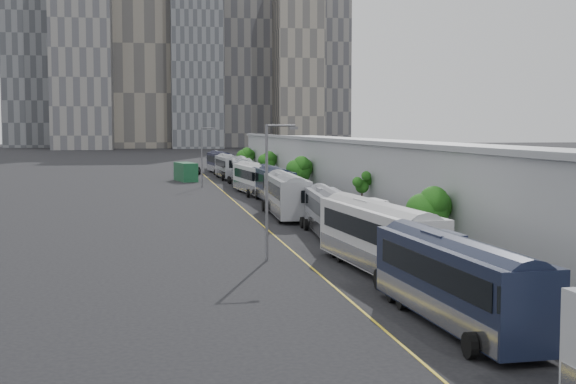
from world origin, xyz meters
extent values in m
cube|color=gray|center=(9.00, 55.00, 0.06)|extent=(10.00, 170.00, 0.12)
cube|color=gold|center=(-1.50, 55.00, 0.01)|extent=(0.12, 160.00, 0.02)
cube|color=gray|center=(13.00, 55.00, 3.40)|extent=(12.00, 160.00, 6.80)
cube|color=gray|center=(13.00, 55.00, 5.85)|extent=(12.45, 160.40, 2.57)
cube|color=gray|center=(7.10, 55.00, 7.00)|extent=(0.30, 160.00, 0.40)
cube|color=slate|center=(-35.00, 300.00, 47.50)|extent=(22.00, 22.00, 95.00)
cube|color=slate|center=(8.00, 310.00, 40.00)|extent=(20.00, 20.00, 80.00)
cube|color=slate|center=(28.00, 330.00, 52.50)|extent=(24.00, 24.00, 105.00)
cube|color=gray|center=(48.00, 305.00, 35.00)|extent=(18.00, 18.00, 70.00)
cube|color=slate|center=(-55.00, 340.00, 55.00)|extent=(28.00, 26.00, 110.00)
cube|color=slate|center=(65.00, 340.00, 45.00)|extent=(22.00, 22.00, 90.00)
cube|color=black|center=(1.62, 21.14, 1.90)|extent=(3.15, 12.92, 3.11)
cube|color=black|center=(1.62, 20.94, 2.46)|extent=(3.14, 11.39, 1.06)
cube|color=silver|center=(1.62, 21.14, 0.90)|extent=(3.18, 12.67, 0.99)
cube|color=black|center=(1.62, 22.62, 3.60)|extent=(1.38, 2.23, 0.30)
cube|color=silver|center=(2.00, 33.95, 2.04)|extent=(3.85, 13.97, 3.34)
cube|color=black|center=(2.00, 33.74, 2.64)|extent=(3.78, 12.33, 1.14)
cube|color=silver|center=(2.00, 33.95, 0.97)|extent=(3.87, 13.70, 1.07)
cube|color=silver|center=(2.00, 35.54, 3.87)|extent=(1.56, 2.44, 0.32)
cube|color=slate|center=(2.70, 49.68, 1.80)|extent=(3.42, 12.33, 2.95)
cube|color=black|center=(2.70, 49.49, 2.33)|extent=(3.36, 10.88, 1.00)
cube|color=silver|center=(2.70, 49.68, 0.86)|extent=(3.44, 12.09, 0.94)
cube|color=slate|center=(2.70, 51.08, 3.42)|extent=(1.38, 2.15, 0.28)
cube|color=#93959C|center=(1.60, 62.79, 2.03)|extent=(3.27, 13.79, 3.32)
cube|color=black|center=(1.60, 62.58, 2.63)|extent=(3.27, 12.15, 1.13)
cube|color=silver|center=(1.60, 62.79, 0.97)|extent=(3.30, 13.52, 1.06)
cube|color=#93959C|center=(1.60, 64.37, 3.85)|extent=(1.46, 2.37, 0.32)
cube|color=#161D32|center=(2.65, 77.70, 1.98)|extent=(2.98, 13.41, 3.23)
cube|color=black|center=(2.65, 77.49, 2.56)|extent=(3.00, 11.81, 1.10)
cube|color=silver|center=(2.65, 77.70, 0.94)|extent=(3.01, 13.14, 1.03)
cube|color=#161D32|center=(2.65, 79.24, 3.75)|extent=(1.39, 2.29, 0.31)
cube|color=silver|center=(1.91, 88.31, 1.95)|extent=(3.78, 13.35, 3.19)
cube|color=black|center=(1.91, 88.11, 2.52)|extent=(3.70, 11.78, 1.08)
cube|color=silver|center=(1.91, 88.31, 0.93)|extent=(3.80, 13.09, 1.02)
cube|color=silver|center=(1.91, 89.83, 3.70)|extent=(1.51, 2.34, 0.30)
cube|color=gray|center=(2.12, 103.22, 2.02)|extent=(3.92, 13.83, 3.31)
cube|color=black|center=(2.12, 103.01, 2.62)|extent=(3.84, 12.21, 1.12)
cube|color=silver|center=(2.12, 103.22, 0.96)|extent=(3.94, 13.57, 1.06)
cube|color=gray|center=(2.12, 104.80, 3.83)|extent=(1.56, 2.42, 0.31)
cube|color=#93979C|center=(1.66, 118.65, 1.96)|extent=(3.18, 13.36, 3.21)
cube|color=black|center=(1.66, 118.45, 2.54)|extent=(3.18, 11.77, 1.09)
cube|color=silver|center=(1.66, 118.65, 0.94)|extent=(3.21, 13.10, 1.03)
cube|color=#93979C|center=(1.66, 120.18, 3.72)|extent=(1.42, 2.30, 0.31)
cube|color=black|center=(1.70, 133.83, 1.98)|extent=(3.82, 13.55, 3.24)
cube|color=black|center=(1.70, 133.63, 2.56)|extent=(3.74, 11.96, 1.10)
cube|color=silver|center=(1.70, 133.83, 0.94)|extent=(3.84, 13.29, 1.04)
cube|color=black|center=(1.70, 135.37, 3.75)|extent=(1.53, 2.37, 0.31)
cube|color=silver|center=(2.28, 147.74, 1.78)|extent=(3.06, 12.16, 2.92)
cube|color=black|center=(2.28, 147.56, 2.31)|extent=(3.04, 10.72, 0.99)
cube|color=silver|center=(2.28, 147.74, 0.85)|extent=(3.09, 11.93, 0.93)
cube|color=silver|center=(2.28, 149.14, 3.38)|extent=(1.31, 2.10, 0.28)
cylinder|color=black|center=(5.52, 35.53, 1.65)|extent=(0.18, 0.18, 3.31)
sphere|color=#1E5313|center=(5.52, 35.53, 3.41)|extent=(2.55, 2.55, 2.55)
cylinder|color=black|center=(6.24, 53.16, 1.89)|extent=(0.18, 0.18, 3.78)
sphere|color=#1E5313|center=(6.24, 53.16, 3.64)|extent=(1.12, 1.12, 1.12)
cylinder|color=black|center=(5.46, 77.02, 1.81)|extent=(0.18, 0.18, 3.62)
sphere|color=#1E5313|center=(5.46, 77.02, 3.72)|extent=(2.69, 2.69, 2.69)
cylinder|color=black|center=(5.62, 102.18, 1.77)|extent=(0.18, 0.18, 3.54)
sphere|color=#1E5313|center=(5.62, 102.18, 3.60)|extent=(2.36, 2.36, 2.36)
cylinder|color=black|center=(5.38, 126.15, 1.63)|extent=(0.18, 0.18, 3.27)
sphere|color=#1E5313|center=(5.38, 126.15, 3.42)|extent=(2.85, 2.85, 2.85)
cylinder|color=#59595E|center=(-3.73, 38.90, 4.25)|extent=(0.18, 0.18, 8.50)
cylinder|color=#59595E|center=(-2.83, 38.90, 8.40)|extent=(1.80, 0.14, 0.14)
cube|color=#59595E|center=(-2.03, 38.90, 8.25)|extent=(0.50, 0.22, 0.18)
cylinder|color=#59595E|center=(-3.75, 100.19, 4.14)|extent=(0.18, 0.18, 8.28)
cylinder|color=#59595E|center=(-2.85, 100.19, 8.18)|extent=(1.80, 0.14, 0.14)
cube|color=#59595E|center=(-2.05, 100.19, 8.03)|extent=(0.50, 0.22, 0.18)
cube|color=#144227|center=(-5.33, 114.23, 1.43)|extent=(3.52, 6.96, 2.85)
imported|color=black|center=(-3.86, 128.87, 0.89)|extent=(4.03, 6.83, 1.78)
camera|label=1|loc=(-10.92, -10.13, 8.30)|focal=50.00mm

